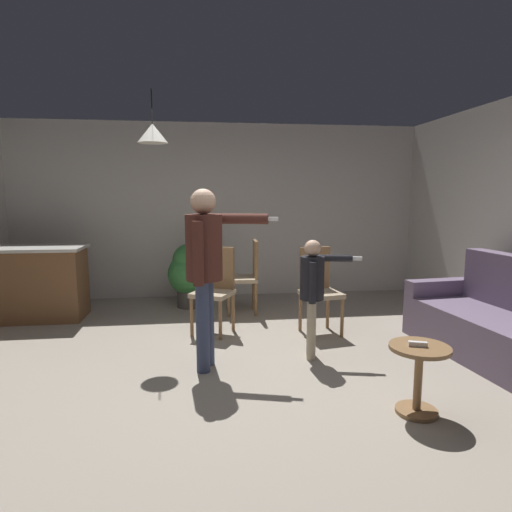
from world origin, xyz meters
The scene contains 13 objects.
ground centered at (0.00, 0.00, 0.00)m, with size 7.68×7.68×0.00m, color #9E9384.
wall_back centered at (0.00, 3.20, 1.35)m, with size 6.40×0.10×2.70m, color beige.
couch_floral centered at (2.60, 0.14, 0.33)m, with size 1.02×1.87×1.00m.
kitchen_counter centered at (-2.45, 2.11, 0.48)m, with size 1.26×0.66×0.95m.
side_table_by_couch centered at (1.26, -0.84, 0.33)m, with size 0.44×0.44×0.52m.
person_adult centered at (-0.27, 0.21, 1.03)m, with size 0.86×0.47×1.67m.
person_child centered at (0.77, 0.34, 0.73)m, with size 0.63×0.34×1.18m.
dining_chair_by_counter centered at (0.30, 2.06, 0.55)m, with size 0.43×0.43×1.00m.
dining_chair_near_wall centered at (1.04, 1.12, 0.55)m, with size 0.49×0.49×1.00m.
dining_chair_centre_back centered at (-0.15, 1.29, 0.55)m, with size 0.57×0.57×1.00m.
potted_plant_corner centered at (-0.49, 2.49, 0.50)m, with size 0.60×0.60×0.91m.
spare_remote_on_table centered at (1.24, -0.85, 0.54)m, with size 0.04×0.13×0.04m, color white.
ceiling_light_pendant centered at (-0.80, 1.09, 2.25)m, with size 0.32×0.32×0.55m.
Camera 1 is at (-0.32, -3.70, 1.62)m, focal length 30.44 mm.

